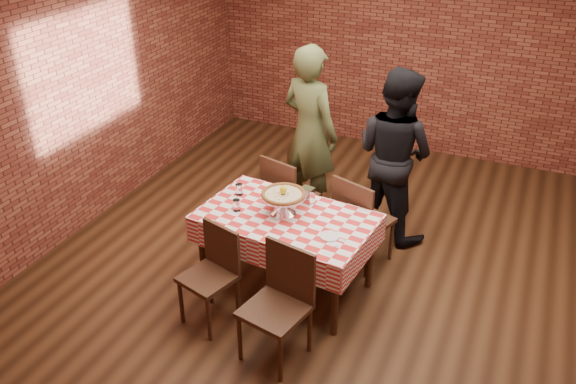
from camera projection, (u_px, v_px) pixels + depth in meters
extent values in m
plane|color=black|center=(337.00, 266.00, 5.81)|extent=(6.00, 6.00, 0.00)
plane|color=maroon|center=(421.00, 43.00, 7.51)|extent=(5.50, 0.00, 5.50)
cube|color=#452B1A|center=(286.00, 252.00, 5.37)|extent=(1.57, 1.04, 0.75)
cylinder|color=beige|center=(283.00, 195.00, 5.14)|extent=(0.46, 0.46, 0.03)
ellipsoid|color=yellow|center=(283.00, 190.00, 5.12)|extent=(0.07, 0.07, 0.08)
cylinder|color=white|center=(236.00, 205.00, 5.24)|extent=(0.07, 0.07, 0.11)
cylinder|color=white|center=(239.00, 189.00, 5.49)|extent=(0.07, 0.07, 0.11)
cylinder|color=white|center=(330.00, 236.00, 4.89)|extent=(0.18, 0.18, 0.01)
cube|color=white|center=(334.00, 245.00, 4.78)|extent=(0.06, 0.05, 0.00)
cube|color=white|center=(342.00, 240.00, 4.84)|extent=(0.05, 0.04, 0.00)
cube|color=silver|center=(307.00, 195.00, 5.34)|extent=(0.13, 0.11, 0.15)
imported|color=#4B532D|center=(310.00, 133.00, 6.30)|extent=(0.80, 0.65, 1.89)
imported|color=black|center=(394.00, 154.00, 5.96)|extent=(1.06, 0.96, 1.78)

